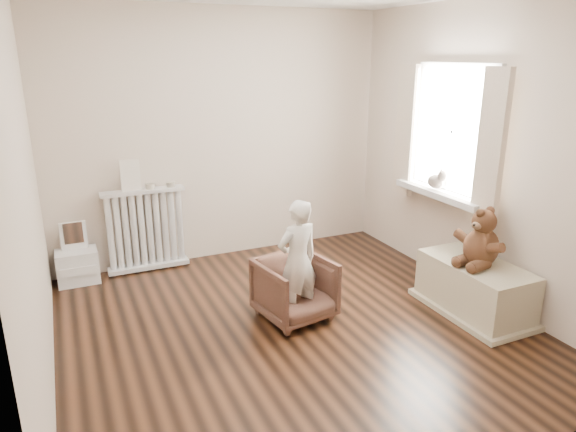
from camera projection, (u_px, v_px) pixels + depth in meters
name	position (u px, v px, depth m)	size (l,w,h in m)	color
floor	(294.00, 326.00, 4.20)	(3.60, 3.60, 0.01)	black
back_wall	(222.00, 137.00, 5.38)	(3.60, 0.02, 2.60)	beige
front_wall	(468.00, 251.00, 2.25)	(3.60, 0.02, 2.60)	beige
left_wall	(26.00, 197.00, 3.10)	(0.02, 3.60, 2.60)	beige
right_wall	(479.00, 153.00, 4.52)	(0.02, 3.60, 2.60)	beige
window	(454.00, 132.00, 4.72)	(0.03, 0.90, 1.10)	white
window_sill	(440.00, 193.00, 4.86)	(0.22, 1.10, 0.06)	silver
curtain_left	(491.00, 149.00, 4.20)	(0.06, 0.26, 1.30)	beige
curtain_right	(406.00, 131.00, 5.19)	(0.06, 0.26, 1.30)	beige
radiator	(146.00, 234.00, 5.20)	(0.81, 0.15, 0.85)	silver
paper_doll	(130.00, 175.00, 4.98)	(0.19, 0.02, 0.31)	beige
tin_a	(150.00, 186.00, 5.08)	(0.09, 0.09, 0.05)	#A59E8C
tin_b	(171.00, 184.00, 5.16)	(0.08, 0.08, 0.05)	#A59E8C
toy_vanity	(76.00, 256.00, 4.94)	(0.38, 0.27, 0.60)	silver
armchair	(295.00, 289.00, 4.27)	(0.56, 0.57, 0.52)	#543426
child	(298.00, 261.00, 4.15)	(0.37, 0.25, 1.03)	silver
toy_bench	(474.00, 290.00, 4.39)	(0.50, 0.95, 0.45)	#C2B997
teddy_bear	(482.00, 240.00, 4.22)	(0.40, 0.31, 0.49)	#371E10
plush_cat	(437.00, 179.00, 4.87)	(0.15, 0.24, 0.20)	slate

